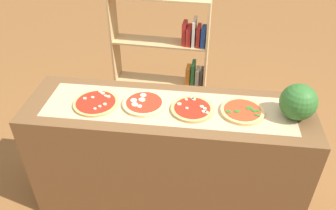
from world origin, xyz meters
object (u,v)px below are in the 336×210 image
Objects in this scene: pizza_mozzarella_1 at (144,103)px; watermelon at (298,102)px; pizza_mushroom_0 at (96,103)px; bookshelf at (172,67)px; pizza_spinach_3 at (242,111)px; pizza_mushroom_2 at (192,109)px.

watermelon is (1.02, -0.01, 0.11)m from pizza_mozzarella_1.
pizza_mushroom_0 is 0.34m from pizza_mozzarella_1.
pizza_mozzarella_1 is at bearing 5.89° from pizza_mushroom_0.
bookshelf is at bearing 70.09° from pizza_mushroom_0.
pizza_spinach_3 reaches higher than pizza_mushroom_0.
pizza_mushroom_2 is 1.19m from bookshelf.
pizza_mushroom_2 is 0.34m from pizza_spinach_3.
pizza_spinach_3 reaches higher than pizza_mushroom_2.
pizza_mushroom_0 is 1.07× the size of pizza_mushroom_2.
pizza_mushroom_2 is at bearing -176.95° from pizza_spinach_3.
pizza_mushroom_0 is 0.67m from pizza_mushroom_2.
pizza_mozzarella_1 is at bearing 179.48° from watermelon.
pizza_mushroom_0 is 1.01m from pizza_spinach_3.
pizza_mushroom_0 is at bearing -179.06° from pizza_mushroom_2.
pizza_mushroom_2 is 1.00× the size of pizza_spinach_3.
pizza_mozzarella_1 is 0.34m from pizza_mushroom_2.
watermelon is 1.51m from bookshelf.
pizza_spinach_3 is 1.29m from bookshelf.
pizza_spinach_3 is at bearing -61.37° from bookshelf.
pizza_mushroom_2 is at bearing -3.98° from pizza_mozzarella_1.
pizza_mushroom_0 is 1.04× the size of pizza_mozzarella_1.
watermelon is (0.68, 0.01, 0.11)m from pizza_mushroom_2.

